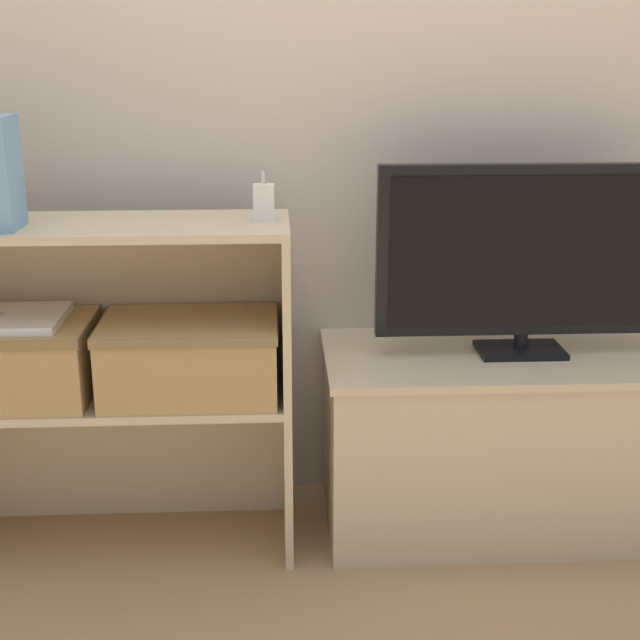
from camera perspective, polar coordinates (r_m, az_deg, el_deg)
ground_plane at (r=2.31m, az=0.21°, el=-15.65°), size 16.00×16.00×0.00m
wall_back at (r=2.42m, az=-0.39°, el=15.87°), size 10.00×0.05×2.40m
tv_stand at (r=2.47m, az=12.30°, el=-7.40°), size 1.02×0.46×0.49m
tv at (r=2.31m, az=13.10°, el=4.09°), size 0.76×0.14×0.49m
bookshelf_lower_tier at (r=2.42m, az=-13.30°, el=-7.26°), size 0.95×0.33×0.42m
bookshelf_upper_tier at (r=2.28m, az=-14.03°, el=2.57°), size 0.95×0.33×0.43m
book_skyblue at (r=2.14m, az=-19.29°, el=8.87°), size 0.03×0.13×0.25m
baby_monitor at (r=2.14m, az=-3.62°, el=7.52°), size 0.05×0.03×0.12m
storage_basket_left at (r=2.31m, az=-19.62°, el=-2.21°), size 0.43×0.29×0.19m
storage_basket_right at (r=2.22m, az=-8.30°, el=-2.12°), size 0.43×0.29×0.19m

